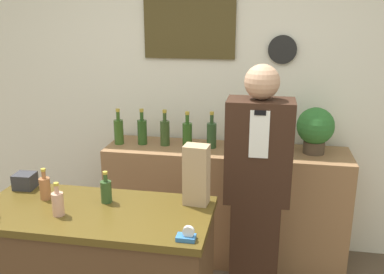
% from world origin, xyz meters
% --- Properties ---
extents(back_wall, '(5.20, 0.09, 2.70)m').
position_xyz_m(back_wall, '(-0.00, 2.00, 1.36)').
color(back_wall, silver).
rests_on(back_wall, ground_plane).
extents(back_shelf, '(1.91, 0.46, 0.95)m').
position_xyz_m(back_shelf, '(0.20, 1.71, 0.47)').
color(back_shelf, '#8E6642').
rests_on(back_shelf, ground_plane).
extents(shopkeeper, '(0.43, 0.27, 1.68)m').
position_xyz_m(shopkeeper, '(0.47, 1.18, 0.84)').
color(shopkeeper, '#331E14').
rests_on(shopkeeper, ground_plane).
extents(potted_plant, '(0.28, 0.28, 0.35)m').
position_xyz_m(potted_plant, '(0.87, 1.74, 1.14)').
color(potted_plant, '#4C3D2D').
rests_on(potted_plant, back_shelf).
extents(paper_bag, '(0.14, 0.11, 0.34)m').
position_xyz_m(paper_bag, '(0.15, 0.66, 1.14)').
color(paper_bag, tan).
rests_on(paper_bag, display_counter).
extents(tape_dispenser, '(0.09, 0.06, 0.07)m').
position_xyz_m(tape_dispenser, '(0.17, 0.26, 0.99)').
color(tape_dispenser, '#2D66A8').
rests_on(tape_dispenser, display_counter).
extents(gift_box, '(0.12, 0.12, 0.09)m').
position_xyz_m(gift_box, '(-0.90, 0.68, 1.02)').
color(gift_box, '#2D2D33').
rests_on(gift_box, display_counter).
extents(counter_bottle_1, '(0.06, 0.06, 0.18)m').
position_xyz_m(counter_bottle_1, '(-0.71, 0.56, 1.04)').
color(counter_bottle_1, '#9F623C').
rests_on(counter_bottle_1, display_counter).
extents(counter_bottle_2, '(0.06, 0.06, 0.18)m').
position_xyz_m(counter_bottle_2, '(-0.54, 0.39, 1.04)').
color(counter_bottle_2, tan).
rests_on(counter_bottle_2, display_counter).
extents(counter_bottle_3, '(0.06, 0.06, 0.18)m').
position_xyz_m(counter_bottle_3, '(-0.35, 0.58, 1.04)').
color(counter_bottle_3, '#2C4923').
rests_on(counter_bottle_3, display_counter).
extents(shelf_bottle_0, '(0.08, 0.08, 0.29)m').
position_xyz_m(shelf_bottle_0, '(-0.67, 1.69, 1.06)').
color(shelf_bottle_0, '#34571F').
rests_on(shelf_bottle_0, back_shelf).
extents(shelf_bottle_1, '(0.08, 0.08, 0.29)m').
position_xyz_m(shelf_bottle_1, '(-0.48, 1.72, 1.06)').
color(shelf_bottle_1, '#294E1E').
rests_on(shelf_bottle_1, back_shelf).
extents(shelf_bottle_2, '(0.08, 0.08, 0.29)m').
position_xyz_m(shelf_bottle_2, '(-0.29, 1.72, 1.06)').
color(shelf_bottle_2, '#324A22').
rests_on(shelf_bottle_2, back_shelf).
extents(shelf_bottle_3, '(0.08, 0.08, 0.29)m').
position_xyz_m(shelf_bottle_3, '(-0.11, 1.70, 1.06)').
color(shelf_bottle_3, '#2C541D').
rests_on(shelf_bottle_3, back_shelf).
extents(shelf_bottle_4, '(0.08, 0.08, 0.29)m').
position_xyz_m(shelf_bottle_4, '(0.08, 1.73, 1.06)').
color(shelf_bottle_4, '#2B4B28').
rests_on(shelf_bottle_4, back_shelf).
extents(shelf_bottle_5, '(0.08, 0.08, 0.29)m').
position_xyz_m(shelf_bottle_5, '(0.27, 1.70, 1.06)').
color(shelf_bottle_5, '#335525').
rests_on(shelf_bottle_5, back_shelf).
extents(shelf_bottle_6, '(0.08, 0.08, 0.29)m').
position_xyz_m(shelf_bottle_6, '(0.46, 1.70, 1.06)').
color(shelf_bottle_6, '#325322').
rests_on(shelf_bottle_6, back_shelf).
extents(shelf_bottle_7, '(0.08, 0.08, 0.29)m').
position_xyz_m(shelf_bottle_7, '(0.65, 1.73, 1.06)').
color(shelf_bottle_7, '#2B4A25').
rests_on(shelf_bottle_7, back_shelf).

